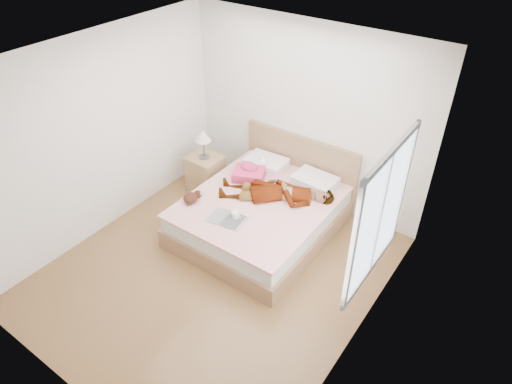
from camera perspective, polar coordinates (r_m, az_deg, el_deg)
ground at (r=5.74m, az=-5.00°, el=-9.76°), size 4.00×4.00×0.00m
woman at (r=5.99m, az=2.66°, el=0.31°), size 1.61×1.21×0.21m
hair at (r=6.60m, az=0.65°, el=3.34°), size 0.44×0.53×0.08m
phone at (r=6.46m, az=0.91°, el=3.92°), size 0.08×0.09×0.05m
room_shell at (r=4.28m, az=15.30°, el=-2.82°), size 4.00×4.00×4.00m
bed at (r=6.16m, az=1.00°, el=-2.39°), size 1.80×2.08×1.00m
towel at (r=6.34m, az=-0.89°, el=2.45°), size 0.52×0.48×0.22m
magazine at (r=5.66m, az=-3.75°, el=-3.34°), size 0.51×0.37×0.03m
coffee_mug at (r=5.63m, az=-2.60°, el=-2.94°), size 0.14×0.10×0.11m
plush_toy at (r=5.95m, az=-8.03°, el=-0.64°), size 0.22×0.28×0.14m
nightstand at (r=6.89m, az=-6.32°, el=2.62°), size 0.49×0.44×1.03m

